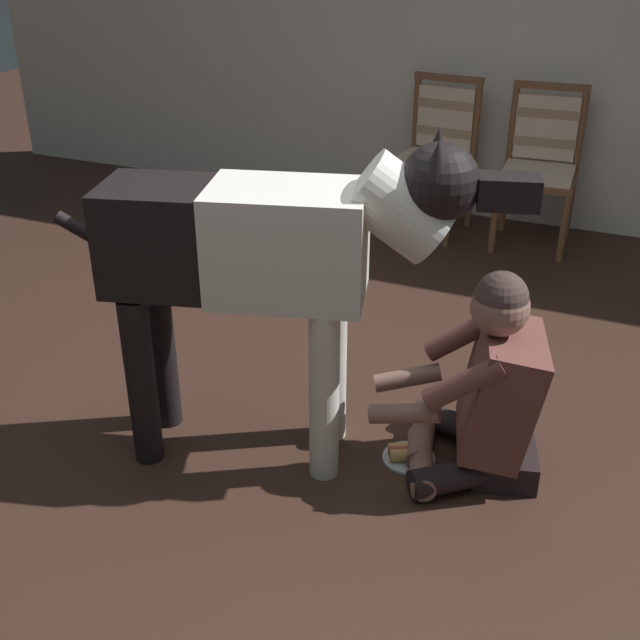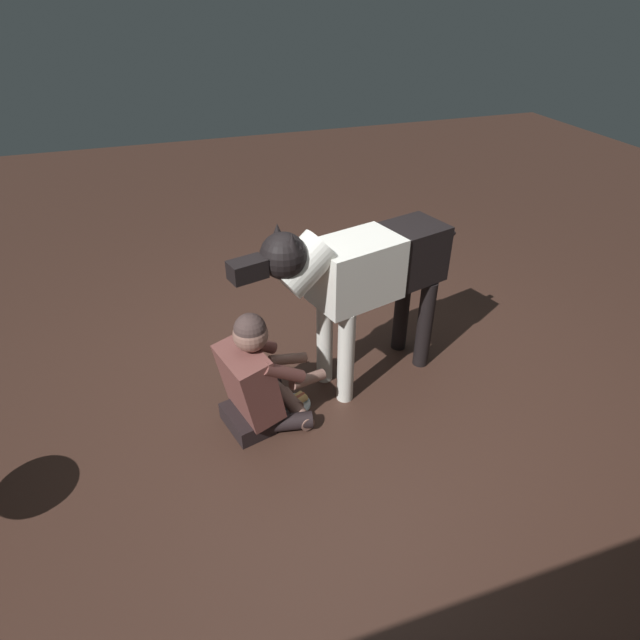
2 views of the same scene
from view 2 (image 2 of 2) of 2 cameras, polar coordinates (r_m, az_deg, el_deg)
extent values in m
plane|color=#38221A|center=(3.86, 2.02, -5.98)|extent=(13.74, 13.74, 0.00)
cube|color=black|center=(3.46, -7.88, -10.56)|extent=(0.32, 0.39, 0.12)
cylinder|color=black|center=(3.61, -6.73, -8.13)|extent=(0.38, 0.34, 0.11)
cylinder|color=#845D51|center=(3.62, -4.09, -7.98)|extent=(0.21, 0.37, 0.09)
cylinder|color=black|center=(3.41, -4.25, -11.05)|extent=(0.41, 0.18, 0.11)
cylinder|color=#845D51|center=(3.51, -2.68, -9.52)|extent=(0.16, 0.37, 0.09)
cube|color=brown|center=(3.28, -7.70, -6.67)|extent=(0.39, 0.46, 0.49)
cylinder|color=brown|center=(3.38, -6.99, -2.54)|extent=(0.30, 0.15, 0.24)
cylinder|color=#845D51|center=(3.52, -3.53, -4.26)|extent=(0.28, 0.10, 0.12)
cylinder|color=brown|center=(3.13, -4.00, -5.71)|extent=(0.30, 0.15, 0.24)
cylinder|color=#845D51|center=(3.35, -1.34, -6.45)|extent=(0.28, 0.17, 0.12)
sphere|color=#845D51|center=(3.08, -7.56, -1.57)|extent=(0.21, 0.21, 0.21)
sphere|color=#41302D|center=(3.06, -7.61, -1.01)|extent=(0.19, 0.19, 0.19)
cylinder|color=silver|center=(3.45, 2.83, -4.09)|extent=(0.11, 0.11, 0.69)
cylinder|color=silver|center=(3.62, 0.50, -2.08)|extent=(0.11, 0.11, 0.69)
cylinder|color=black|center=(3.84, 11.31, -0.51)|extent=(0.11, 0.11, 0.69)
cylinder|color=black|center=(3.98, 8.87, 1.17)|extent=(0.11, 0.11, 0.69)
cube|color=silver|center=(3.32, 3.89, 5.43)|extent=(0.63, 0.49, 0.40)
cube|color=black|center=(3.56, 9.38, 7.13)|extent=(0.55, 0.45, 0.38)
cylinder|color=silver|center=(3.05, -1.84, 6.06)|extent=(0.45, 0.35, 0.39)
sphere|color=black|center=(2.95, -4.00, 6.98)|extent=(0.27, 0.27, 0.27)
cube|color=black|center=(2.87, -7.89, 5.46)|extent=(0.23, 0.17, 0.11)
cone|color=black|center=(2.85, -3.02, 8.26)|extent=(0.12, 0.12, 0.12)
cone|color=black|center=(2.98, -4.64, 9.35)|extent=(0.12, 0.12, 0.12)
cylinder|color=black|center=(3.74, 12.29, 7.47)|extent=(0.36, 0.14, 0.23)
cylinder|color=silver|center=(3.62, -2.70, -9.09)|extent=(0.21, 0.21, 0.01)
cylinder|color=#E5B365|center=(3.61, -2.94, -8.57)|extent=(0.16, 0.11, 0.05)
cylinder|color=#E5B365|center=(3.59, -2.48, -8.91)|extent=(0.16, 0.11, 0.05)
cylinder|color=#AD5137|center=(3.59, -2.71, -8.65)|extent=(0.16, 0.10, 0.04)
camera|label=1|loc=(5.08, -20.37, 26.16)|focal=44.79mm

